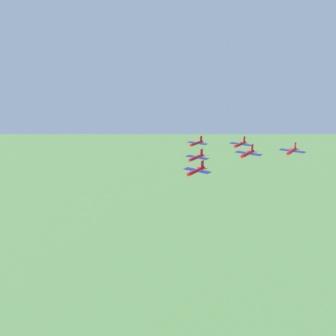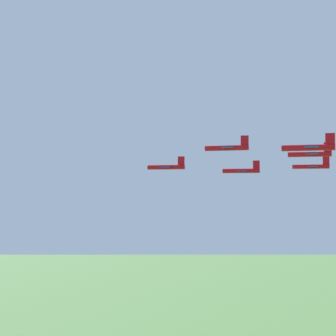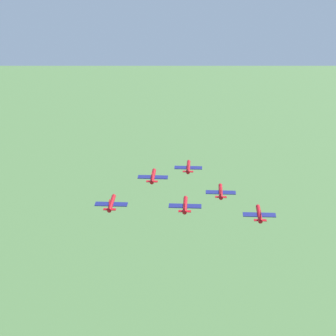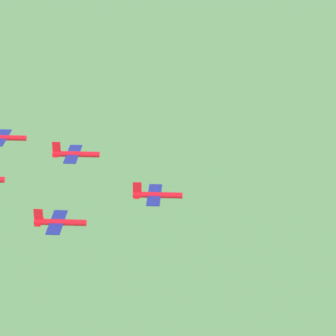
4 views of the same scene
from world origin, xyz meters
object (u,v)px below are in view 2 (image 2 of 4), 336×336
at_px(jet_4, 311,154).
at_px(jet_3, 310,147).
at_px(jet_2, 243,171).
at_px(jet_5, 312,166).
at_px(jet_0, 168,167).
at_px(jet_1, 228,148).

bearing_deg(jet_4, jet_3, 180.00).
relative_size(jet_2, jet_4, 1.00).
relative_size(jet_3, jet_5, 1.00).
xyz_separation_m(jet_0, jet_2, (-13.69, 12.31, -0.74)).
bearing_deg(jet_2, jet_3, -150.46).
bearing_deg(jet_3, jet_5, 0.00).
bearing_deg(jet_3, jet_4, 0.00).
distance_m(jet_0, jet_1, 18.72).
xyz_separation_m(jet_2, jet_5, (-13.69, 12.31, 1.16)).
bearing_deg(jet_0, jet_5, -59.53).
distance_m(jet_1, jet_3, 18.44).
relative_size(jet_1, jet_3, 1.00).
xyz_separation_m(jet_0, jet_1, (4.11, 17.95, 3.39)).
height_order(jet_1, jet_3, jet_1).
bearing_deg(jet_1, jet_5, -29.54).
height_order(jet_0, jet_5, jet_5).
xyz_separation_m(jet_3, jet_4, (-17.80, -5.64, -0.02)).
bearing_deg(jet_3, jet_2, 29.54).
relative_size(jet_1, jet_4, 1.00).
bearing_deg(jet_2, jet_4, -120.47).
height_order(jet_4, jet_5, jet_4).
distance_m(jet_1, jet_5, 32.32).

